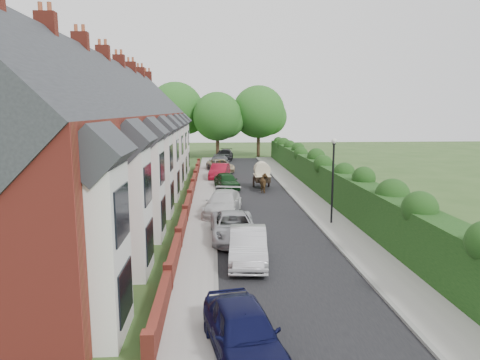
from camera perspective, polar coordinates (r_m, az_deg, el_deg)
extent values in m
plane|color=#2D4C1E|center=(21.81, 6.18, -8.85)|extent=(140.00, 140.00, 0.00)
cube|color=black|center=(32.29, 2.01, -2.79)|extent=(6.00, 58.00, 0.02)
cube|color=gray|center=(32.93, 9.14, -2.58)|extent=(2.20, 58.00, 0.12)
cube|color=gray|center=(32.14, -4.84, -2.78)|extent=(1.70, 58.00, 0.12)
cube|color=gray|center=(32.71, 7.35, -2.60)|extent=(0.18, 58.00, 0.13)
cube|color=gray|center=(32.13, -3.41, -2.76)|extent=(0.18, 58.00, 0.13)
cube|color=#123310|center=(33.15, 12.23, -0.50)|extent=(1.50, 58.00, 2.50)
cube|color=maroon|center=(31.50, -17.15, 2.47)|extent=(8.00, 40.00, 6.50)
cube|color=#24262B|center=(31.31, -17.44, 8.38)|extent=(8.00, 40.20, 8.00)
cube|color=silver|center=(13.36, -16.81, -9.32)|extent=(0.70, 2.40, 5.20)
cube|color=black|center=(13.71, -15.01, -14.13)|extent=(0.06, 1.80, 1.60)
cube|color=black|center=(12.95, -15.46, -4.32)|extent=(0.06, 1.80, 1.60)
cube|color=#24262B|center=(12.78, -18.09, 3.56)|extent=(1.70, 2.60, 1.70)
cube|color=#3F2D2D|center=(15.87, -15.91, -12.21)|extent=(0.08, 0.90, 2.10)
cube|color=silver|center=(14.90, -16.52, -0.26)|extent=(0.12, 1.20, 1.60)
cube|color=silver|center=(18.07, -13.23, -4.30)|extent=(0.70, 2.40, 5.20)
cube|color=black|center=(18.33, -11.94, -7.96)|extent=(0.06, 1.80, 1.60)
cube|color=black|center=(17.78, -12.20, -0.54)|extent=(0.06, 1.80, 1.60)
cube|color=#24262B|center=(17.65, -14.07, 5.21)|extent=(1.70, 2.60, 1.70)
cube|color=#3F2D2D|center=(20.52, -12.95, -7.14)|extent=(0.08, 0.90, 2.10)
cube|color=silver|center=(19.75, -13.32, 2.15)|extent=(0.12, 1.20, 1.60)
cube|color=silver|center=(22.91, -11.17, -1.37)|extent=(0.70, 2.40, 5.20)
cube|color=black|center=(23.11, -10.16, -4.29)|extent=(0.06, 1.80, 1.60)
cube|color=black|center=(22.67, -10.34, 1.62)|extent=(0.06, 1.80, 1.60)
cube|color=#24262B|center=(22.58, -11.79, 6.13)|extent=(1.70, 2.60, 1.70)
cube|color=#3F2D2D|center=(25.30, -11.14, -3.95)|extent=(0.08, 0.90, 2.10)
cube|color=silver|center=(24.66, -11.39, 3.60)|extent=(0.12, 1.20, 1.60)
cube|color=silver|center=(27.80, -9.83, 0.53)|extent=(0.70, 2.40, 5.20)
cube|color=black|center=(27.97, -9.01, -1.89)|extent=(0.06, 1.80, 1.60)
cube|color=black|center=(27.61, -9.14, 3.01)|extent=(0.06, 1.80, 1.60)
cube|color=#24262B|center=(27.53, -10.32, 6.71)|extent=(1.70, 2.60, 1.70)
cube|color=#3F2D2D|center=(30.16, -9.91, -1.77)|extent=(0.08, 0.90, 2.10)
cube|color=silver|center=(29.60, -10.10, 4.56)|extent=(0.12, 1.20, 1.60)
cube|color=silver|center=(32.73, -8.90, 1.87)|extent=(0.70, 2.40, 5.20)
cube|color=black|center=(32.87, -8.20, -0.20)|extent=(0.06, 1.80, 1.60)
cube|color=black|center=(32.57, -8.30, 3.97)|extent=(0.06, 1.80, 1.60)
cube|color=#24262B|center=(32.50, -9.30, 7.12)|extent=(1.70, 2.60, 1.70)
cube|color=#3F2D2D|center=(35.05, -9.03, -0.21)|extent=(0.08, 0.90, 2.10)
cube|color=silver|center=(34.56, -9.17, 5.25)|extent=(0.12, 1.20, 1.60)
cube|color=silver|center=(37.67, -8.21, 2.85)|extent=(0.70, 2.40, 5.20)
cube|color=black|center=(37.80, -7.61, 1.05)|extent=(0.06, 1.80, 1.60)
cube|color=black|center=(37.53, -7.69, 4.68)|extent=(0.06, 1.80, 1.60)
cube|color=#24262B|center=(37.47, -8.55, 7.41)|extent=(1.70, 2.60, 1.70)
cube|color=#3F2D2D|center=(39.97, -8.36, 0.98)|extent=(0.08, 0.90, 2.10)
cube|color=silver|center=(39.53, -8.48, 5.77)|extent=(0.12, 1.20, 1.60)
cube|color=silver|center=(42.63, -7.68, 3.61)|extent=(0.70, 2.40, 5.20)
cube|color=black|center=(42.74, -7.15, 2.02)|extent=(0.06, 1.80, 1.60)
cube|color=black|center=(42.51, -7.21, 5.23)|extent=(0.06, 1.80, 1.60)
cube|color=#24262B|center=(42.45, -7.97, 7.64)|extent=(1.70, 2.60, 1.70)
cube|color=#3F2D2D|center=(44.91, -7.84, 1.90)|extent=(0.08, 0.90, 2.10)
cube|color=silver|center=(44.51, -7.94, 6.17)|extent=(0.12, 1.20, 1.60)
cube|color=silver|center=(47.60, -7.26, 4.21)|extent=(0.70, 2.40, 5.20)
cube|color=black|center=(47.70, -6.78, 2.78)|extent=(0.06, 1.80, 1.60)
cube|color=black|center=(47.49, -6.84, 5.66)|extent=(0.06, 1.80, 1.60)
cube|color=#24262B|center=(47.44, -7.51, 7.81)|extent=(1.70, 2.60, 1.70)
cube|color=#3F2D2D|center=(49.86, -7.43, 2.64)|extent=(0.08, 0.90, 2.10)
cube|color=silver|center=(49.49, -7.50, 6.48)|extent=(0.12, 1.20, 1.60)
cube|color=maroon|center=(22.00, -24.41, 17.73)|extent=(0.90, 0.50, 1.60)
cylinder|color=brown|center=(22.24, -25.09, 20.08)|extent=(0.20, 0.20, 0.50)
cylinder|color=brown|center=(22.11, -24.07, 20.21)|extent=(0.20, 0.20, 0.50)
cube|color=maroon|center=(26.71, -20.49, 16.33)|extent=(0.90, 0.50, 1.60)
cylinder|color=brown|center=(26.90, -21.04, 18.29)|extent=(0.20, 0.20, 0.50)
cylinder|color=brown|center=(26.79, -20.18, 18.38)|extent=(0.20, 0.20, 0.50)
cube|color=maroon|center=(31.50, -17.79, 15.30)|extent=(0.90, 0.50, 1.60)
cylinder|color=brown|center=(31.67, -18.25, 16.98)|extent=(0.20, 0.20, 0.50)
cylinder|color=brown|center=(31.58, -17.51, 17.04)|extent=(0.20, 0.20, 0.50)
cube|color=maroon|center=(36.35, -15.82, 14.53)|extent=(0.90, 0.50, 1.60)
cylinder|color=brown|center=(36.50, -16.21, 16.00)|extent=(0.20, 0.20, 0.50)
cylinder|color=brown|center=(36.42, -15.57, 16.04)|extent=(0.20, 0.20, 0.50)
cube|color=maroon|center=(41.24, -14.33, 13.93)|extent=(0.90, 0.50, 1.60)
cylinder|color=brown|center=(41.37, -14.67, 15.23)|extent=(0.20, 0.20, 0.50)
cylinder|color=brown|center=(41.30, -14.10, 15.26)|extent=(0.20, 0.20, 0.50)
cube|color=maroon|center=(46.15, -13.16, 13.46)|extent=(0.90, 0.50, 1.60)
cylinder|color=brown|center=(46.27, -13.46, 14.62)|extent=(0.20, 0.20, 0.50)
cylinder|color=brown|center=(46.20, -12.95, 14.64)|extent=(0.20, 0.20, 0.50)
cube|color=maroon|center=(51.08, -12.22, 13.07)|extent=(0.90, 0.50, 1.60)
cylinder|color=brown|center=(51.18, -12.49, 14.12)|extent=(0.20, 0.20, 0.50)
cylinder|color=brown|center=(51.12, -12.03, 14.14)|extent=(0.20, 0.20, 0.50)
cube|color=maroon|center=(14.49, -10.60, -16.75)|extent=(0.30, 4.70, 0.90)
cube|color=maroon|center=(19.08, -8.77, -10.17)|extent=(0.30, 4.70, 0.90)
cube|color=maroon|center=(23.84, -7.70, -6.16)|extent=(0.30, 4.70, 0.90)
cube|color=maroon|center=(28.68, -7.00, -3.50)|extent=(0.30, 4.70, 0.90)
cube|color=maroon|center=(33.57, -6.50, -1.61)|extent=(0.30, 4.70, 0.90)
cube|color=maroon|center=(38.48, -6.13, -0.20)|extent=(0.30, 4.70, 0.90)
cube|color=maroon|center=(43.42, -5.85, 0.89)|extent=(0.30, 4.70, 0.90)
cube|color=maroon|center=(48.37, -5.62, 1.75)|extent=(0.30, 4.70, 0.90)
cube|color=maroon|center=(12.26, -12.12, -21.43)|extent=(0.35, 0.35, 1.10)
cube|color=maroon|center=(16.72, -9.56, -12.69)|extent=(0.35, 0.35, 1.10)
cube|color=maroon|center=(21.42, -8.18, -7.69)|extent=(0.35, 0.35, 1.10)
cube|color=maroon|center=(26.23, -7.32, -4.50)|extent=(0.35, 0.35, 1.10)
cube|color=maroon|center=(31.10, -6.74, -2.30)|extent=(0.35, 0.35, 1.10)
cube|color=maroon|center=(36.00, -6.31, -0.70)|extent=(0.35, 0.35, 1.10)
cube|color=maroon|center=(40.93, -5.99, 0.51)|extent=(0.35, 0.35, 1.10)
cube|color=maroon|center=(45.88, -5.73, 1.47)|extent=(0.35, 0.35, 1.10)
cube|color=maroon|center=(50.83, -5.53, 2.24)|extent=(0.35, 0.35, 1.10)
cylinder|color=black|center=(25.78, 12.24, -0.68)|extent=(0.12, 0.12, 4.80)
cylinder|color=black|center=(25.47, 12.43, 4.76)|extent=(0.20, 0.20, 0.10)
sphere|color=silver|center=(25.46, 12.44, 5.09)|extent=(0.32, 0.32, 0.32)
cylinder|color=#332316|center=(60.58, -3.01, 5.14)|extent=(0.50, 0.50, 4.75)
sphere|color=#27551C|center=(60.43, -3.04, 8.46)|extent=(6.80, 6.80, 6.80)
sphere|color=#27551C|center=(60.77, -1.74, 7.85)|extent=(4.76, 4.76, 4.76)
cylinder|color=#332316|center=(62.90, 2.46, 5.52)|extent=(0.50, 0.50, 5.25)
sphere|color=#27551C|center=(62.77, 2.49, 9.06)|extent=(7.60, 7.60, 7.60)
sphere|color=#27551C|center=(63.25, 3.84, 8.39)|extent=(5.32, 5.32, 5.32)
cylinder|color=#332316|center=(63.77, -8.47, 5.60)|extent=(0.50, 0.50, 5.50)
sphere|color=#27551C|center=(63.65, -8.56, 9.25)|extent=(8.00, 8.00, 8.00)
sphere|color=#27551C|center=(63.83, -7.07, 8.59)|extent=(5.60, 5.60, 5.60)
imported|color=black|center=(12.48, 0.47, -19.53)|extent=(2.58, 4.70, 1.51)
imported|color=#B3B4B9|center=(19.40, 1.09, -8.75)|extent=(1.94, 4.74, 1.53)
imported|color=#ADAFB5|center=(22.67, -0.87, -6.23)|extent=(2.47, 5.13, 1.41)
imported|color=silver|center=(28.08, -2.27, -3.08)|extent=(3.02, 5.48, 1.51)
imported|color=#0F3414|center=(37.14, -1.79, -0.11)|extent=(2.47, 4.36, 1.40)
imported|color=maroon|center=(42.63, -2.74, 1.17)|extent=(2.32, 4.73, 1.49)
imported|color=#CBB792|center=(47.56, -2.64, 1.93)|extent=(3.40, 5.26, 1.35)
imported|color=#4F5056|center=(50.18, -2.87, 2.41)|extent=(2.84, 5.42, 1.50)
imported|color=black|center=(59.35, -2.32, 3.41)|extent=(1.66, 3.98, 1.35)
imported|color=#52391E|center=(35.60, 3.30, -0.43)|extent=(0.88, 1.83, 1.52)
cube|color=black|center=(37.46, 2.95, 0.26)|extent=(1.26, 2.10, 0.52)
cylinder|color=beige|center=(37.35, 2.96, 1.37)|extent=(1.36, 1.31, 1.36)
cube|color=beige|center=(37.42, 2.96, 0.66)|extent=(1.38, 2.15, 0.04)
cylinder|color=black|center=(38.08, 1.82, -0.22)|extent=(0.08, 0.94, 0.94)
cylinder|color=black|center=(38.23, 3.86, -0.20)|extent=(0.08, 0.94, 0.94)
cylinder|color=black|center=(36.28, 2.58, 0.05)|extent=(0.06, 1.89, 0.06)
cylinder|color=black|center=(36.37, 3.73, 0.06)|extent=(0.06, 1.89, 0.06)
imported|color=black|center=(58.84, -1.95, 3.39)|extent=(2.41, 5.02, 1.41)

